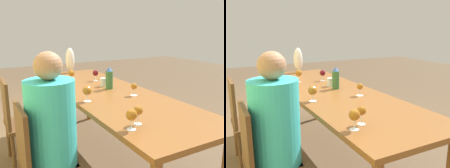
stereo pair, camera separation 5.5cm
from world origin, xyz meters
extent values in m
plane|color=brown|center=(0.00, 0.00, 0.00)|extent=(14.00, 14.00, 0.00)
cube|color=brown|center=(0.00, 0.00, 0.74)|extent=(2.59, 0.83, 0.04)
cylinder|color=brown|center=(1.20, -0.32, 0.36)|extent=(0.07, 0.07, 0.72)
cylinder|color=brown|center=(1.20, 0.32, 0.36)|extent=(0.07, 0.07, 0.72)
cylinder|color=#336638|center=(0.09, -0.08, 0.86)|extent=(0.08, 0.08, 0.19)
cone|color=#33599E|center=(0.09, -0.08, 0.97)|extent=(0.07, 0.07, 0.04)
cylinder|color=silver|center=(0.22, -0.07, 0.81)|extent=(0.07, 0.07, 0.09)
cylinder|color=silver|center=(1.17, -0.03, 0.77)|extent=(0.07, 0.07, 0.01)
ellipsoid|color=silver|center=(1.17, -0.03, 0.94)|extent=(0.13, 0.13, 0.34)
cylinder|color=silver|center=(-0.93, 0.31, 0.76)|extent=(0.06, 0.06, 0.00)
cylinder|color=silver|center=(-0.93, 0.31, 0.80)|extent=(0.01, 0.01, 0.07)
sphere|color=#995B19|center=(-0.93, 0.31, 0.86)|extent=(0.08, 0.08, 0.08)
cylinder|color=silver|center=(0.51, -0.12, 0.76)|extent=(0.06, 0.06, 0.00)
cylinder|color=silver|center=(0.51, -0.12, 0.79)|extent=(0.01, 0.01, 0.06)
sphere|color=#510C14|center=(0.51, -0.12, 0.86)|extent=(0.07, 0.07, 0.07)
cylinder|color=silver|center=(-0.87, 0.22, 0.76)|extent=(0.06, 0.06, 0.00)
cylinder|color=silver|center=(-0.87, 0.22, 0.80)|extent=(0.01, 0.01, 0.07)
sphere|color=#995B19|center=(-0.87, 0.22, 0.86)|extent=(0.06, 0.06, 0.06)
cylinder|color=silver|center=(-0.26, -0.16, 0.76)|extent=(0.07, 0.07, 0.00)
cylinder|color=silver|center=(-0.26, -0.16, 0.79)|extent=(0.01, 0.01, 0.06)
sphere|color=#995B19|center=(-0.26, -0.16, 0.85)|extent=(0.06, 0.06, 0.06)
cylinder|color=silver|center=(-0.22, 0.31, 0.76)|extent=(0.07, 0.07, 0.00)
cylinder|color=silver|center=(-0.22, 0.31, 0.79)|extent=(0.01, 0.01, 0.06)
sphere|color=#995B19|center=(-0.22, 0.31, 0.86)|extent=(0.08, 0.08, 0.08)
cylinder|color=silver|center=(0.58, 0.17, 0.76)|extent=(0.06, 0.06, 0.00)
cylinder|color=silver|center=(0.58, 0.17, 0.80)|extent=(0.01, 0.01, 0.07)
sphere|color=#995B19|center=(0.58, 0.17, 0.87)|extent=(0.08, 0.08, 0.08)
cube|color=brown|center=(-0.55, 0.73, 0.42)|extent=(0.44, 0.44, 0.04)
cube|color=brown|center=(-0.55, 0.93, 0.67)|extent=(0.40, 0.03, 0.46)
cube|color=brown|center=(0.37, 0.73, 0.42)|extent=(0.44, 0.44, 0.04)
cube|color=brown|center=(0.37, 0.93, 0.67)|extent=(0.40, 0.03, 0.46)
cylinder|color=brown|center=(0.18, 0.54, 0.20)|extent=(0.04, 0.04, 0.40)
cylinder|color=brown|center=(0.56, 0.54, 0.20)|extent=(0.04, 0.04, 0.40)
cylinder|color=brown|center=(0.18, 0.92, 0.20)|extent=(0.04, 0.04, 0.40)
cylinder|color=brown|center=(0.56, 0.92, 0.20)|extent=(0.04, 0.04, 0.40)
cylinder|color=#33B7BC|center=(-0.55, 0.73, 0.75)|extent=(0.35, 0.35, 0.62)
sphere|color=#9E7051|center=(-0.55, 0.73, 1.16)|extent=(0.19, 0.19, 0.19)
camera|label=1|loc=(-2.18, 1.15, 1.41)|focal=40.00mm
camera|label=2|loc=(-2.21, 1.10, 1.41)|focal=40.00mm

